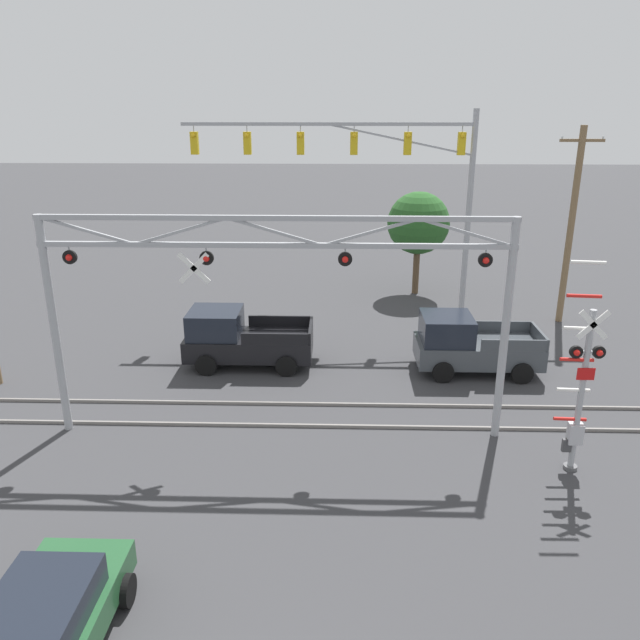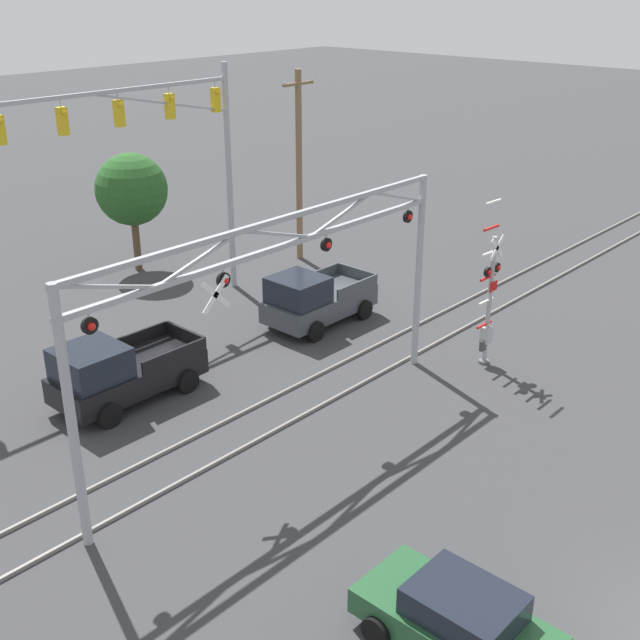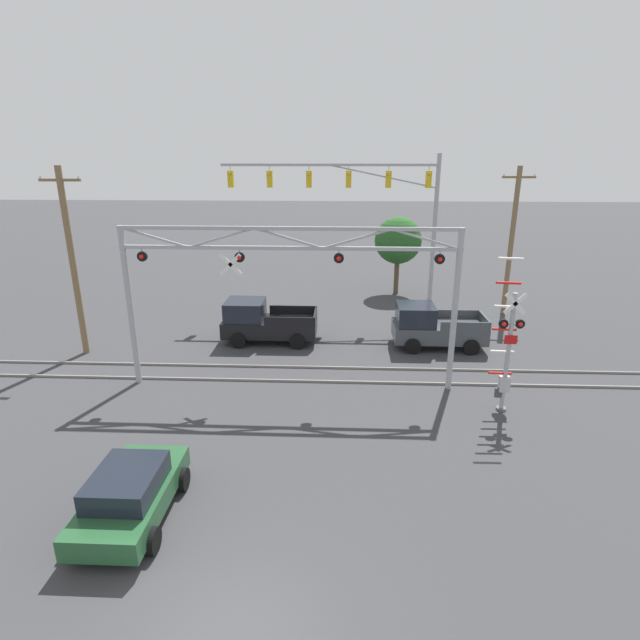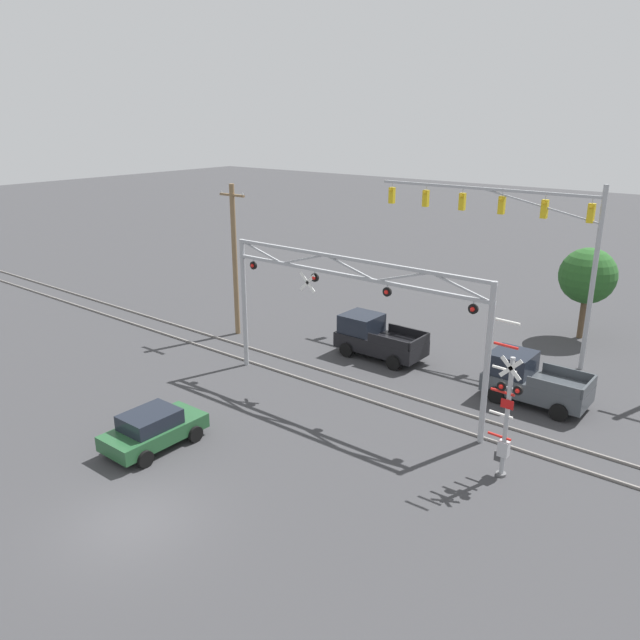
% 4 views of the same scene
% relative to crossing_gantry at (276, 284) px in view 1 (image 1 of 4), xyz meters
% --- Properties ---
extents(rail_track_near, '(80.00, 0.08, 0.10)m').
position_rel_crossing_gantry_xyz_m(rail_track_near, '(0.02, 0.28, -4.47)').
color(rail_track_near, gray).
rests_on(rail_track_near, ground_plane).
extents(rail_track_far, '(80.00, 0.08, 0.10)m').
position_rel_crossing_gantry_xyz_m(rail_track_far, '(0.02, 1.72, -4.47)').
color(rail_track_far, gray).
rests_on(rail_track_far, ground_plane).
extents(crossing_gantry, '(12.81, 0.27, 6.38)m').
position_rel_crossing_gantry_xyz_m(crossing_gantry, '(0.00, 0.00, 0.00)').
color(crossing_gantry, '#9EA0A5').
rests_on(crossing_gantry, ground_plane).
extents(crossing_signal_mast, '(1.15, 0.35, 5.66)m').
position_rel_crossing_gantry_xyz_m(crossing_signal_mast, '(7.84, -1.75, -2.33)').
color(crossing_signal_mast, '#9EA0A5').
rests_on(crossing_signal_mast, ground_plane).
extents(traffic_signal_span, '(11.93, 0.39, 8.99)m').
position_rel_crossing_gantry_xyz_m(traffic_signal_span, '(3.76, 9.88, 1.96)').
color(traffic_signal_span, '#9EA0A5').
rests_on(traffic_signal_span, ground_plane).
extents(pickup_truck_lead, '(4.60, 2.28, 2.09)m').
position_rel_crossing_gantry_xyz_m(pickup_truck_lead, '(-1.86, 5.02, -3.52)').
color(pickup_truck_lead, black).
rests_on(pickup_truck_lead, ground_plane).
extents(pickup_truck_following, '(4.37, 2.28, 2.09)m').
position_rel_crossing_gantry_xyz_m(pickup_truck_following, '(6.41, 4.65, -3.52)').
color(pickup_truck_following, '#3D4247').
rests_on(pickup_truck_following, ground_plane).
extents(sedan_waiting, '(2.09, 3.86, 1.46)m').
position_rel_crossing_gantry_xyz_m(sedan_waiting, '(-3.25, -7.99, -3.77)').
color(sedan_waiting, '#23512D').
rests_on(sedan_waiting, ground_plane).
extents(utility_pole_right, '(1.80, 0.28, 8.36)m').
position_rel_crossing_gantry_xyz_m(utility_pole_right, '(11.55, 10.32, -0.20)').
color(utility_pole_right, brown).
rests_on(utility_pole_right, ground_plane).
extents(background_tree_beyond_span, '(3.08, 3.08, 5.14)m').
position_rel_crossing_gantry_xyz_m(background_tree_beyond_span, '(5.64, 14.53, -0.94)').
color(background_tree_beyond_span, brown).
rests_on(background_tree_beyond_span, ground_plane).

